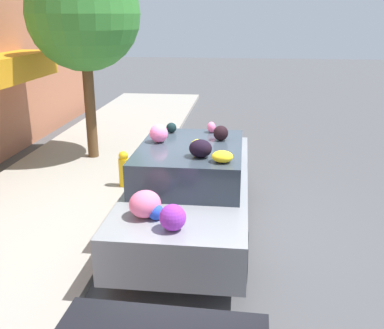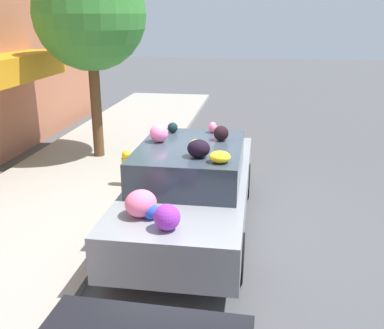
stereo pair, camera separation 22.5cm
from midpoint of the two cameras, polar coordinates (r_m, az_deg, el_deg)
ground_plane at (r=7.33m, az=-0.79°, el=-8.01°), size 60.00×60.00×0.00m
sidewalk_curb at (r=8.08m, az=-20.27°, el=-6.18°), size 24.00×3.20×0.11m
street_tree at (r=10.34m, az=-14.26°, el=17.97°), size 2.42×2.42×4.39m
fire_hydrant at (r=8.73m, az=-9.37°, el=-0.56°), size 0.20×0.20×0.70m
art_car at (r=6.98m, az=-0.99°, el=-2.57°), size 4.57×1.76×1.71m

